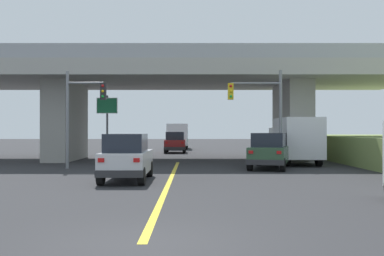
# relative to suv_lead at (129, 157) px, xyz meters

# --- Properties ---
(ground) EXTENTS (160.00, 160.00, 0.00)m
(ground) POSITION_rel_suv_lead_xyz_m (1.84, 13.75, -1.01)
(ground) COLOR #2B2B2D
(overpass_bridge) EXTENTS (33.88, 10.78, 7.54)m
(overpass_bridge) POSITION_rel_suv_lead_xyz_m (1.84, 13.75, 4.34)
(overpass_bridge) COLOR #A8A59E
(overpass_bridge) RESTS_ON ground
(lane_divider_stripe) EXTENTS (0.20, 22.05, 0.01)m
(lane_divider_stripe) POSITION_rel_suv_lead_xyz_m (1.84, 0.27, -1.01)
(lane_divider_stripe) COLOR yellow
(lane_divider_stripe) RESTS_ON ground
(suv_lead) EXTENTS (1.87, 4.51, 2.02)m
(suv_lead) POSITION_rel_suv_lead_xyz_m (0.00, 0.00, 0.00)
(suv_lead) COLOR silver
(suv_lead) RESTS_ON ground
(suv_crossing) EXTENTS (3.24, 5.20, 2.02)m
(suv_crossing) POSITION_rel_suv_lead_xyz_m (7.21, 6.29, 0.00)
(suv_crossing) COLOR #2D4C33
(suv_crossing) RESTS_ON ground
(box_truck) EXTENTS (2.33, 6.45, 2.95)m
(box_truck) POSITION_rel_suv_lead_xyz_m (9.45, 9.79, 0.55)
(box_truck) COLOR silver
(box_truck) RESTS_ON ground
(sedan_oncoming) EXTENTS (1.99, 4.28, 2.02)m
(sedan_oncoming) POSITION_rel_suv_lead_xyz_m (1.18, 24.16, 0.00)
(sedan_oncoming) COLOR maroon
(sedan_oncoming) RESTS_ON ground
(traffic_signal_nearside) EXTENTS (3.17, 0.36, 5.68)m
(traffic_signal_nearside) POSITION_rel_suv_lead_xyz_m (6.92, 6.96, 2.57)
(traffic_signal_nearside) COLOR slate
(traffic_signal_nearside) RESTS_ON ground
(traffic_signal_farside) EXTENTS (2.28, 0.36, 5.53)m
(traffic_signal_farside) POSITION_rel_suv_lead_xyz_m (-3.56, 6.25, 2.45)
(traffic_signal_farside) COLOR slate
(traffic_signal_farside) RESTS_ON ground
(highway_sign) EXTENTS (1.44, 0.17, 4.59)m
(highway_sign) POSITION_rel_suv_lead_xyz_m (-3.09, 11.92, 2.33)
(highway_sign) COLOR #56595E
(highway_sign) RESTS_ON ground
(semi_truck_distant) EXTENTS (2.33, 7.05, 2.90)m
(semi_truck_distant) POSITION_rel_suv_lead_xyz_m (1.15, 33.22, 0.54)
(semi_truck_distant) COLOR silver
(semi_truck_distant) RESTS_ON ground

